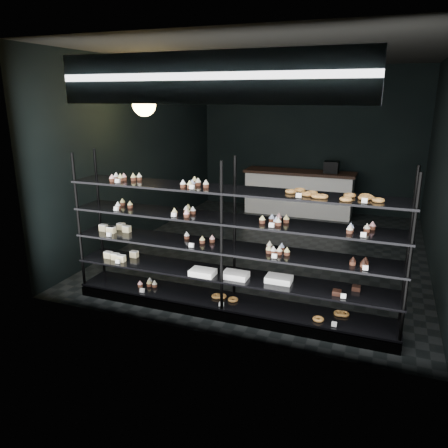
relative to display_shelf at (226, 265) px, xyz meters
The scene contains 5 objects.
room 2.64m from the display_shelf, 91.26° to the left, with size 5.01×6.01×3.20m.
display_shelf is the anchor object (origin of this frame).
signage 2.17m from the display_shelf, 96.42° to the right, with size 3.30×0.05×0.50m.
pendant_lamp 2.88m from the display_shelf, 144.16° to the left, with size 0.35×0.35×0.90m.
service_counter 4.95m from the display_shelf, 91.37° to the left, with size 2.42×0.65×1.23m.
Camera 1 is at (1.77, -7.03, 2.59)m, focal length 35.00 mm.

